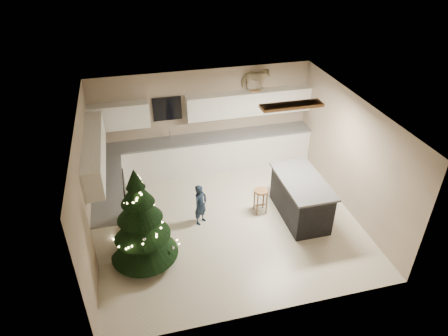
# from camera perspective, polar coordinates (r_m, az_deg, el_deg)

# --- Properties ---
(ground_plane) EXTENTS (5.50, 5.50, 0.00)m
(ground_plane) POSITION_cam_1_polar(r_m,az_deg,el_deg) (8.88, 0.55, -7.46)
(ground_plane) COLOR beige
(room_shell) EXTENTS (5.52, 5.02, 2.61)m
(room_shell) POSITION_cam_1_polar(r_m,az_deg,el_deg) (7.88, 0.78, 2.39)
(room_shell) COLOR tan
(room_shell) RESTS_ON ground_plane
(cabinetry) EXTENTS (5.50, 3.20, 2.00)m
(cabinetry) POSITION_cam_1_polar(r_m,az_deg,el_deg) (9.64, -7.15, 1.34)
(cabinetry) COLOR white
(cabinetry) RESTS_ON ground_plane
(island) EXTENTS (0.90, 1.70, 0.95)m
(island) POSITION_cam_1_polar(r_m,az_deg,el_deg) (8.89, 10.88, -4.19)
(island) COLOR black
(island) RESTS_ON ground_plane
(bar_stool) EXTENTS (0.31, 0.31, 0.58)m
(bar_stool) POSITION_cam_1_polar(r_m,az_deg,el_deg) (8.90, 5.27, -3.94)
(bar_stool) COLOR #965D36
(bar_stool) RESTS_ON ground_plane
(christmas_tree) EXTENTS (1.32, 1.28, 2.11)m
(christmas_tree) POSITION_cam_1_polar(r_m,az_deg,el_deg) (7.55, -11.72, -8.13)
(christmas_tree) COLOR #3F2816
(christmas_tree) RESTS_ON ground_plane
(toddler) EXTENTS (0.41, 0.40, 0.96)m
(toddler) POSITION_cam_1_polar(r_m,az_deg,el_deg) (8.55, -3.37, -5.24)
(toddler) COLOR black
(toddler) RESTS_ON ground_plane
(rocking_horse) EXTENTS (0.73, 0.47, 0.59)m
(rocking_horse) POSITION_cam_1_polar(r_m,az_deg,el_deg) (10.01, 4.52, 12.53)
(rocking_horse) COLOR #965D36
(rocking_horse) RESTS_ON cabinetry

